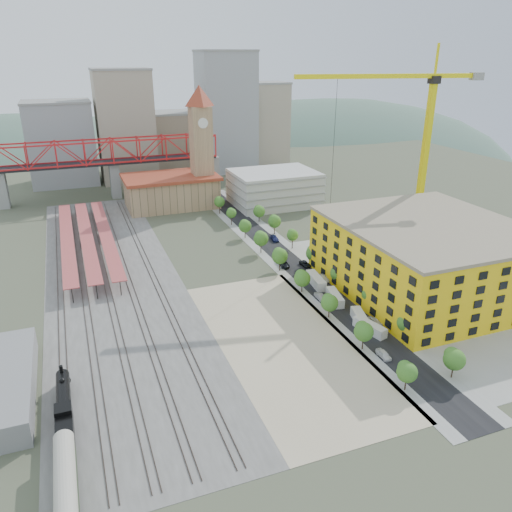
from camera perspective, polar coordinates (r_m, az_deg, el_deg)
name	(u,v)px	position (r m, az deg, el deg)	size (l,w,h in m)	color
ground	(252,283)	(139.08, -0.46, -3.09)	(400.00, 400.00, 0.00)	#474C38
ballast_strip	(112,277)	(148.05, -16.08, -2.38)	(36.00, 165.00, 0.06)	#605E59
dirt_lot	(285,342)	(112.13, 3.31, -9.82)	(28.00, 67.00, 0.06)	tan
street_asphalt	(283,256)	(157.35, 3.10, -0.01)	(12.00, 170.00, 0.06)	black
sidewalk_west	(267,258)	(155.35, 1.24, -0.28)	(3.00, 170.00, 0.04)	gray
sidewalk_east	(299,254)	(159.53, 4.90, 0.26)	(3.00, 170.00, 0.04)	gray
construction_pad	(431,287)	(144.88, 19.41, -3.35)	(50.00, 90.00, 0.06)	gray
rail_tracks	(106,278)	(147.91, -16.78, -2.43)	(26.56, 160.00, 0.18)	#382B23
platform_canopies	(86,236)	(172.08, -18.81, 2.19)	(16.00, 80.00, 4.12)	#B04346
station_hall	(171,191)	(210.34, -9.66, 7.36)	(38.00, 24.00, 13.10)	tan
clock_tower	(201,135)	(206.84, -6.32, 13.53)	(12.00, 12.00, 52.00)	tan
parking_garage	(274,188)	(210.75, 2.08, 7.79)	(34.00, 26.00, 14.00)	silver
truss_bridge	(112,155)	(227.32, -16.10, 11.08)	(94.00, 9.60, 25.60)	gray
construction_building	(427,257)	(139.43, 18.94, -0.08)	(44.60, 50.60, 18.80)	yellow
street_trees	(296,268)	(149.01, 4.64, -1.37)	(15.40, 124.40, 8.00)	#2B681F
skyline	(169,130)	(267.71, -9.94, 14.02)	(133.00, 46.00, 60.00)	#9EA0A3
distant_hills	(193,236)	(412.36, -7.17, 2.33)	(647.00, 264.00, 227.00)	#4C6B59
locomotive	(64,406)	(97.41, -21.10, -15.66)	(2.79, 21.51, 5.38)	black
coach	(66,486)	(81.65, -20.89, -23.35)	(3.09, 17.93, 5.63)	#24361D
tower_crane	(416,127)	(166.05, 17.86, 13.89)	(57.38, 13.90, 62.13)	yellow
site_trailer_a	(370,327)	(118.12, 12.87, -7.96)	(2.26, 8.59, 2.35)	silver
site_trailer_b	(360,319)	(121.02, 11.83, -7.07)	(2.33, 8.84, 2.42)	silver
site_trailer_c	(335,297)	(130.05, 9.01, -4.69)	(2.29, 8.72, 2.39)	silver
site_trailer_d	(316,281)	(138.34, 6.86, -2.80)	(2.54, 9.64, 2.64)	silver
car_0	(384,355)	(109.94, 14.38, -10.86)	(1.71, 4.25, 1.45)	white
car_1	(320,297)	(130.74, 7.35, -4.67)	(1.56, 4.49, 1.48)	gray
car_2	(284,264)	(149.54, 3.22, -0.93)	(2.50, 5.43, 1.51)	black
car_3	(281,261)	(151.47, 2.87, -0.63)	(1.99, 4.90, 1.42)	#1B1F50
car_4	(375,322)	(121.56, 13.44, -7.33)	(1.79, 4.45, 1.51)	silver
car_5	(323,278)	(141.23, 7.62, -2.53)	(1.67, 4.80, 1.58)	#A9A9AE
car_6	(305,264)	(150.21, 5.64, -0.93)	(2.24, 4.85, 1.35)	black
car_7	(275,238)	(170.08, 2.14, 2.01)	(2.16, 5.31, 1.54)	navy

